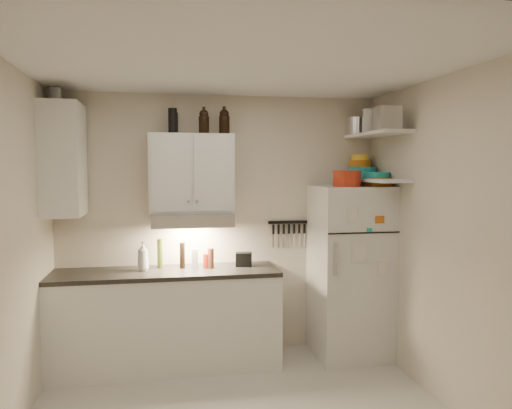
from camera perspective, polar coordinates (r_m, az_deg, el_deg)
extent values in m
cube|color=white|center=(3.60, -1.29, 15.96)|extent=(3.20, 3.00, 0.02)
cube|color=beige|center=(5.05, -4.08, -2.38)|extent=(3.20, 0.02, 2.60)
cube|color=beige|center=(3.67, -27.00, -5.27)|extent=(0.02, 3.00, 2.60)
cube|color=beige|center=(4.15, 21.30, -4.07)|extent=(0.02, 3.00, 2.60)
cube|color=white|center=(4.89, -10.17, -12.95)|extent=(2.10, 0.60, 0.88)
cube|color=black|center=(4.78, -10.24, -7.67)|extent=(2.10, 0.62, 0.04)
cube|color=white|center=(4.82, -7.42, 3.54)|extent=(0.80, 0.33, 0.75)
cube|color=white|center=(4.76, -21.16, 4.79)|extent=(0.33, 0.55, 1.00)
cube|color=silver|center=(4.78, -7.32, -1.69)|extent=(0.76, 0.46, 0.12)
cube|color=silver|center=(5.09, 10.67, -7.53)|extent=(0.70, 0.68, 1.70)
cube|color=white|center=(4.95, 13.63, 7.81)|extent=(0.30, 0.95, 0.03)
cube|color=white|center=(4.94, 13.54, 2.72)|extent=(0.30, 0.95, 0.03)
cube|color=black|center=(5.16, 3.71, -2.03)|extent=(0.42, 0.02, 0.03)
cylinder|color=#AA2813|center=(4.81, 10.34, 2.93)|extent=(0.27, 0.27, 0.15)
cube|color=#C66318|center=(4.95, 13.74, 2.49)|extent=(0.19, 0.24, 0.08)
cylinder|color=silver|center=(5.01, 10.95, 2.59)|extent=(0.07, 0.07, 0.09)
cylinder|color=silver|center=(5.27, 11.53, 8.73)|extent=(0.30, 0.30, 0.18)
cube|color=#AAAAAD|center=(4.94, 13.38, 9.26)|extent=(0.27, 0.25, 0.22)
cube|color=#AAAAAD|center=(4.58, 14.81, 9.53)|extent=(0.22, 0.22, 0.20)
cylinder|color=teal|center=(5.23, 12.04, 3.60)|extent=(0.29, 0.29, 0.11)
cylinder|color=#B96011|center=(5.26, 11.78, 4.60)|extent=(0.23, 0.23, 0.07)
cylinder|color=yellow|center=(5.27, 11.79, 5.28)|extent=(0.18, 0.18, 0.06)
cylinder|color=teal|center=(4.99, 13.55, 3.27)|extent=(0.30, 0.30, 0.06)
cylinder|color=black|center=(4.84, -9.50, 9.38)|extent=(0.10, 0.10, 0.24)
cylinder|color=black|center=(4.87, -9.31, 9.12)|extent=(0.07, 0.07, 0.20)
cylinder|color=silver|center=(4.89, -22.00, 11.45)|extent=(0.12, 0.12, 0.14)
imported|color=white|center=(4.79, -12.79, -5.58)|extent=(0.14, 0.14, 0.30)
cylinder|color=#5E2E1C|center=(4.81, -5.19, -6.12)|extent=(0.08, 0.08, 0.19)
cylinder|color=#435816|center=(4.89, -10.91, -5.51)|extent=(0.07, 0.07, 0.28)
cylinder|color=black|center=(4.84, -8.41, -5.78)|extent=(0.07, 0.07, 0.25)
cylinder|color=silver|center=(4.83, -7.00, -6.13)|extent=(0.08, 0.08, 0.19)
cylinder|color=#AA2813|center=(4.84, -5.67, -6.42)|extent=(0.08, 0.08, 0.14)
cube|color=black|center=(4.90, -1.41, -6.28)|extent=(0.17, 0.14, 0.13)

